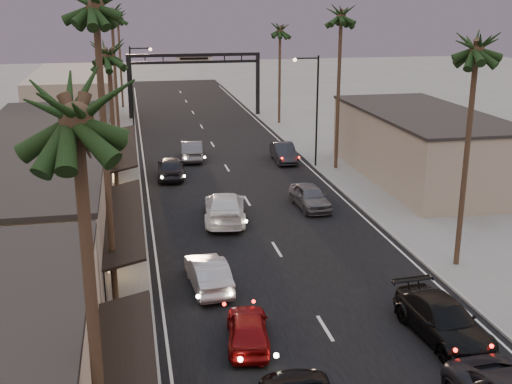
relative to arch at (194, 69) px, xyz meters
name	(u,v)px	position (x,y,z in m)	size (l,w,h in m)	color
ground	(240,189)	(0.00, -30.00, -5.53)	(200.00, 200.00, 0.00)	slate
road	(229,171)	(0.00, -25.00, -5.53)	(14.00, 120.00, 0.02)	black
sidewalk_left	(109,156)	(-9.50, -18.00, -5.47)	(5.00, 92.00, 0.12)	slate
sidewalk_right	(318,146)	(9.50, -18.00, -5.47)	(5.00, 92.00, 0.12)	slate
storefront_mid	(19,231)	(-13.00, -44.00, -2.78)	(8.00, 14.00, 5.50)	gray
storefront_far	(54,157)	(-13.00, -28.00, -3.03)	(8.00, 16.00, 5.00)	#C4B095
storefront_dist	(76,101)	(-13.00, -5.00, -2.53)	(8.00, 20.00, 6.00)	gray
building_right	(421,147)	(14.00, -30.00, -3.03)	(8.00, 18.00, 5.00)	gray
arch	(194,69)	(0.00, 0.00, 0.00)	(15.20, 0.40, 7.27)	black
streetlight_right	(314,102)	(6.92, -25.00, -0.20)	(2.13, 0.30, 9.00)	black
streetlight_left	(135,86)	(-6.92, -12.00, -0.20)	(2.13, 0.30, 9.00)	black
palm_la	(74,96)	(-8.60, -61.00, 5.91)	(3.20, 3.20, 13.20)	#38281C
palm_lc	(108,47)	(-8.60, -34.00, 4.94)	(3.20, 3.20, 12.20)	#38281C
palm_ld	(111,9)	(-8.60, -15.00, 6.88)	(3.20, 3.20, 14.20)	#38281C
palm_ra	(478,39)	(8.60, -46.00, 5.91)	(3.20, 3.20, 13.20)	#38281C
palm_rb	(341,10)	(8.60, -26.00, 6.88)	(3.20, 3.20, 14.20)	#38281C
palm_rc	(280,26)	(8.60, -6.00, 4.94)	(3.20, 3.20, 12.20)	#38281C
palm_far	(117,14)	(-8.30, 8.00, 5.91)	(3.20, 3.20, 13.20)	#38281C
oncoming_red	(248,328)	(-3.41, -51.60, -4.84)	(1.65, 4.10, 1.40)	maroon
oncoming_silver	(208,273)	(-4.31, -46.10, -4.78)	(1.60, 4.60, 1.52)	#97979C
oncoming_white	(225,207)	(-2.08, -36.66, -4.65)	(2.47, 6.08, 1.76)	silver
oncoming_dgrey	(171,167)	(-4.68, -26.03, -4.69)	(2.00, 4.97, 1.69)	black
oncoming_grey_far	(192,150)	(-2.49, -20.53, -4.71)	(1.74, 4.99, 1.64)	#515056
curbside_black	(443,320)	(4.44, -52.66, -4.74)	(2.23, 5.48, 1.59)	black
curbside_grey	(310,197)	(3.80, -35.28, -4.76)	(1.83, 4.55, 1.55)	#4C4C51
curbside_far	(284,152)	(5.06, -22.71, -4.75)	(1.65, 4.74, 1.56)	black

